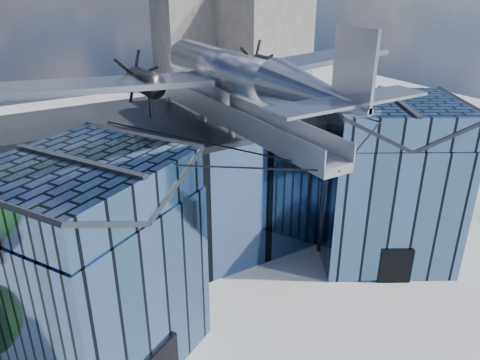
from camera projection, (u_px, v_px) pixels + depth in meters
ground_plane at (255, 287)px, 31.86m from camera, size 120.00×120.00×0.00m
museum at (213, 182)px, 34.14m from camera, size 32.88×24.50×17.60m
bg_towers at (77, 44)px, 67.93m from camera, size 77.00×24.50×26.00m
tree_side_e at (466, 156)px, 44.09m from camera, size 3.56×3.56×5.52m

